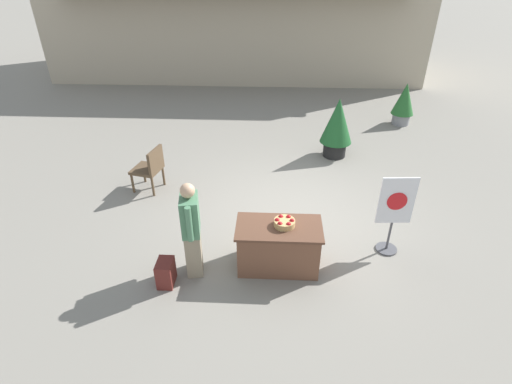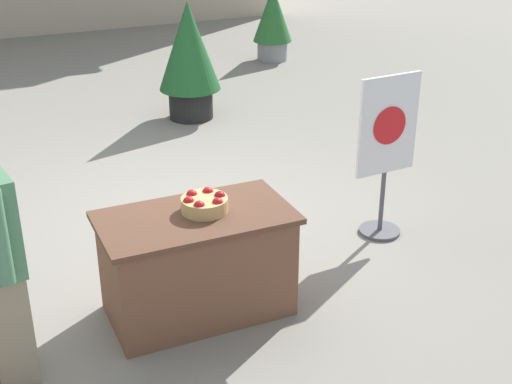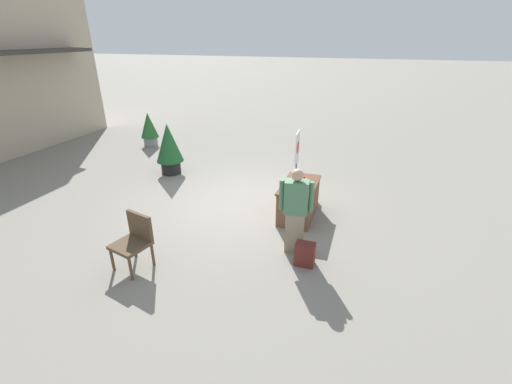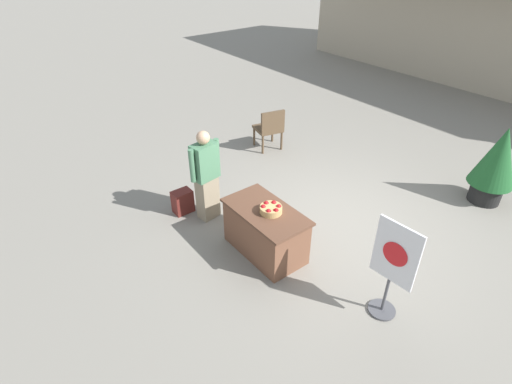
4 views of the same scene
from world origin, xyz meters
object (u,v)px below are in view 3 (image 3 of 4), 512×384
(patio_chair, at_px, (135,238))
(display_table, at_px, (299,200))
(potted_plant_near_right, at_px, (149,128))
(backpack, at_px, (305,254))
(person_visitor, at_px, (296,211))
(potted_plant_far_left, at_px, (169,146))
(apple_basket, at_px, (299,180))
(poster_board, at_px, (297,156))

(patio_chair, bearing_deg, display_table, 153.00)
(potted_plant_near_right, bearing_deg, patio_chair, -147.27)
(backpack, bearing_deg, display_table, 16.14)
(display_table, relative_size, backpack, 3.19)
(person_visitor, bearing_deg, potted_plant_near_right, 44.07)
(display_table, relative_size, person_visitor, 0.83)
(display_table, bearing_deg, potted_plant_far_left, 71.24)
(patio_chair, relative_size, potted_plant_near_right, 0.80)
(backpack, bearing_deg, apple_basket, 16.38)
(display_table, relative_size, potted_plant_far_left, 0.91)
(backpack, height_order, potted_plant_far_left, potted_plant_far_left)
(person_visitor, distance_m, potted_plant_near_right, 8.13)
(potted_plant_far_left, bearing_deg, potted_plant_near_right, 45.16)
(person_visitor, bearing_deg, poster_board, 3.19)
(display_table, distance_m, patio_chair, 3.51)
(patio_chair, distance_m, potted_plant_near_right, 7.42)
(backpack, xyz_separation_m, potted_plant_near_right, (5.29, 6.78, 0.44))
(poster_board, relative_size, potted_plant_near_right, 1.18)
(apple_basket, height_order, potted_plant_near_right, potted_plant_near_right)
(apple_basket, xyz_separation_m, poster_board, (1.78, 0.44, -0.06))
(potted_plant_near_right, bearing_deg, potted_plant_far_left, -134.84)
(apple_basket, xyz_separation_m, person_visitor, (-1.40, -0.24, -0.01))
(display_table, height_order, poster_board, poster_board)
(potted_plant_near_right, bearing_deg, backpack, -127.94)
(person_visitor, height_order, potted_plant_far_left, person_visitor)
(display_table, height_order, patio_chair, patio_chair)
(display_table, height_order, backpack, display_table)
(apple_basket, bearing_deg, person_visitor, -170.31)
(potted_plant_near_right, relative_size, potted_plant_far_left, 0.82)
(poster_board, bearing_deg, display_table, -79.33)
(display_table, xyz_separation_m, backpack, (-1.71, -0.50, -0.18))
(person_visitor, xyz_separation_m, patio_chair, (-1.35, 2.48, -0.28))
(potted_plant_near_right, height_order, potted_plant_far_left, potted_plant_far_left)
(potted_plant_far_left, bearing_deg, patio_chair, -155.90)
(apple_basket, relative_size, poster_board, 0.23)
(apple_basket, bearing_deg, backpack, -163.62)
(person_visitor, distance_m, potted_plant_far_left, 5.07)
(display_table, relative_size, patio_chair, 1.40)
(potted_plant_near_right, bearing_deg, person_visitor, -127.00)
(person_visitor, relative_size, potted_plant_near_right, 1.35)
(apple_basket, relative_size, potted_plant_near_right, 0.27)
(person_visitor, bearing_deg, backpack, -152.80)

